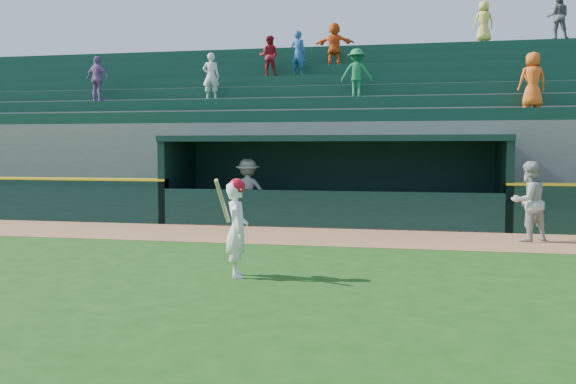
# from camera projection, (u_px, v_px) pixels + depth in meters

# --- Properties ---
(ground) EXTENTS (120.00, 120.00, 0.00)m
(ground) POSITION_uv_depth(u_px,v_px,m) (268.00, 277.00, 10.60)
(ground) COLOR #194210
(ground) RESTS_ON ground
(warning_track) EXTENTS (40.00, 3.00, 0.01)m
(warning_track) POSITION_uv_depth(u_px,v_px,m) (316.00, 236.00, 15.39)
(warning_track) COLOR #96633C
(warning_track) RESTS_ON ground
(dugout_player_front) EXTENTS (1.12, 1.06, 1.83)m
(dugout_player_front) POSITION_uv_depth(u_px,v_px,m) (528.00, 201.00, 14.54)
(dugout_player_front) COLOR #ABABA5
(dugout_player_front) RESTS_ON ground
(dugout_player_inside) EXTENTS (1.27, 0.87, 1.81)m
(dugout_player_inside) POSITION_uv_depth(u_px,v_px,m) (248.00, 191.00, 18.06)
(dugout_player_inside) COLOR #A2A29C
(dugout_player_inside) RESTS_ON ground
(dugout) EXTENTS (9.40, 2.80, 2.46)m
(dugout) POSITION_uv_depth(u_px,v_px,m) (334.00, 175.00, 18.32)
(dugout) COLOR slate
(dugout) RESTS_ON ground
(stands) EXTENTS (34.50, 6.25, 7.59)m
(stands) POSITION_uv_depth(u_px,v_px,m) (352.00, 140.00, 22.70)
(stands) COLOR slate
(stands) RESTS_ON ground
(batter_at_plate) EXTENTS (0.54, 0.82, 1.65)m
(batter_at_plate) POSITION_uv_depth(u_px,v_px,m) (237.00, 227.00, 10.59)
(batter_at_plate) COLOR white
(batter_at_plate) RESTS_ON ground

